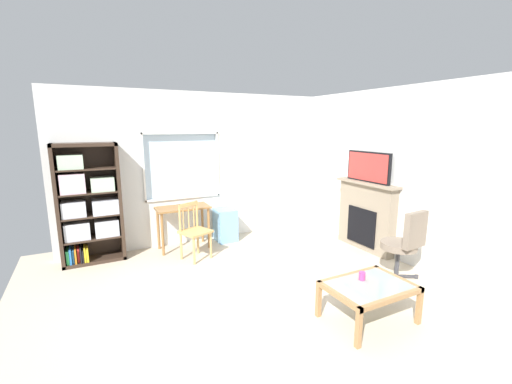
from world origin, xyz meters
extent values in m
cube|color=beige|center=(0.00, 0.00, -0.01)|extent=(5.85, 5.78, 0.02)
cube|color=silver|center=(0.00, 2.39, 0.41)|extent=(4.85, 0.12, 0.82)
cube|color=silver|center=(0.00, 2.39, 2.33)|extent=(4.85, 0.12, 0.70)
cube|color=silver|center=(-1.71, 2.39, 1.40)|extent=(1.43, 0.12, 1.16)
cube|color=silver|center=(1.37, 2.39, 1.40)|extent=(2.11, 0.12, 1.16)
cube|color=silver|center=(-0.34, 2.40, 1.40)|extent=(1.31, 0.02, 1.16)
cube|color=white|center=(-0.34, 2.33, 0.84)|extent=(1.37, 0.06, 0.03)
cube|color=white|center=(-0.34, 2.33, 1.97)|extent=(1.37, 0.06, 0.03)
cube|color=white|center=(-1.00, 2.33, 1.40)|extent=(0.03, 0.06, 1.16)
cube|color=white|center=(0.31, 2.33, 1.40)|extent=(0.03, 0.06, 1.16)
cube|color=silver|center=(2.49, 0.00, 1.34)|extent=(0.12, 4.98, 2.68)
cube|color=#38281E|center=(-2.27, 2.14, 0.92)|extent=(0.05, 0.38, 1.85)
cube|color=#38281E|center=(-1.42, 2.14, 0.92)|extent=(0.05, 0.38, 1.85)
cube|color=#38281E|center=(-1.85, 2.14, 1.82)|extent=(0.90, 0.38, 0.05)
cube|color=#38281E|center=(-1.85, 2.14, 0.03)|extent=(0.90, 0.38, 0.05)
cube|color=#38281E|center=(-1.85, 2.32, 0.92)|extent=(0.90, 0.02, 1.85)
cube|color=#38281E|center=(-1.85, 2.14, 0.38)|extent=(0.85, 0.36, 0.02)
cube|color=#38281E|center=(-1.85, 2.14, 0.74)|extent=(0.85, 0.36, 0.02)
cube|color=#38281E|center=(-1.85, 2.14, 1.10)|extent=(0.85, 0.36, 0.02)
cube|color=#38281E|center=(-1.85, 2.14, 1.46)|extent=(0.85, 0.36, 0.02)
cube|color=silver|center=(-2.05, 2.13, 0.53)|extent=(0.35, 0.27, 0.26)
cube|color=silver|center=(-1.64, 2.13, 0.52)|extent=(0.34, 0.29, 0.25)
cube|color=silver|center=(-2.07, 2.13, 0.87)|extent=(0.32, 0.29, 0.23)
cube|color=silver|center=(-1.63, 2.13, 0.87)|extent=(0.37, 0.33, 0.22)
cube|color=beige|center=(-2.05, 2.13, 1.26)|extent=(0.33, 0.31, 0.29)
cube|color=#B7D6B2|center=(-1.65, 2.13, 1.22)|extent=(0.32, 0.30, 0.21)
cube|color=#B7D6B2|center=(-2.05, 2.13, 1.58)|extent=(0.33, 0.29, 0.21)
cube|color=green|center=(-2.21, 2.12, 0.16)|extent=(0.04, 0.27, 0.21)
cube|color=#286BB2|center=(-2.18, 2.12, 0.17)|extent=(0.03, 0.30, 0.23)
cube|color=#286BB2|center=(-2.14, 2.12, 0.16)|extent=(0.03, 0.24, 0.21)
cube|color=orange|center=(-2.11, 2.12, 0.16)|extent=(0.02, 0.30, 0.22)
cube|color=red|center=(-2.07, 2.12, 0.16)|extent=(0.03, 0.21, 0.22)
cube|color=black|center=(-2.04, 2.12, 0.17)|extent=(0.02, 0.30, 0.23)
cube|color=black|center=(-2.01, 2.12, 0.15)|extent=(0.02, 0.28, 0.19)
cube|color=yellow|center=(-1.98, 2.12, 0.16)|extent=(0.02, 0.29, 0.22)
cube|color=yellow|center=(-1.95, 2.12, 0.15)|extent=(0.03, 0.30, 0.21)
cube|color=olive|center=(-0.44, 2.04, 0.73)|extent=(0.89, 0.44, 0.03)
cylinder|color=olive|center=(-0.84, 1.87, 0.36)|extent=(0.04, 0.04, 0.71)
cylinder|color=olive|center=(-0.05, 1.87, 0.36)|extent=(0.04, 0.04, 0.71)
cylinder|color=olive|center=(-0.84, 2.21, 0.36)|extent=(0.04, 0.04, 0.71)
cylinder|color=olive|center=(-0.05, 2.21, 0.36)|extent=(0.04, 0.04, 0.71)
cube|color=tan|center=(-0.40, 1.49, 0.45)|extent=(0.54, 0.53, 0.04)
cylinder|color=tan|center=(-0.50, 1.28, 0.22)|extent=(0.04, 0.04, 0.43)
cylinder|color=tan|center=(-0.18, 1.40, 0.22)|extent=(0.04, 0.04, 0.43)
cylinder|color=tan|center=(-0.62, 1.57, 0.22)|extent=(0.04, 0.04, 0.43)
cylinder|color=tan|center=(-0.30, 1.70, 0.22)|extent=(0.04, 0.04, 0.43)
cylinder|color=tan|center=(-0.62, 1.57, 0.68)|extent=(0.04, 0.04, 0.45)
cylinder|color=tan|center=(-0.30, 1.70, 0.68)|extent=(0.04, 0.04, 0.45)
cube|color=tan|center=(-0.46, 1.64, 0.87)|extent=(0.35, 0.17, 0.06)
cylinder|color=tan|center=(-0.56, 1.60, 0.65)|extent=(0.02, 0.02, 0.35)
cylinder|color=tan|center=(-0.46, 1.64, 0.65)|extent=(0.02, 0.02, 0.35)
cylinder|color=tan|center=(-0.36, 1.68, 0.65)|extent=(0.02, 0.02, 0.35)
cube|color=#72ADDB|center=(0.35, 2.09, 0.30)|extent=(0.35, 0.40, 0.60)
cube|color=gray|center=(2.34, 0.59, 0.57)|extent=(0.18, 1.13, 1.13)
cube|color=black|center=(2.24, 0.59, 0.41)|extent=(0.03, 0.62, 0.62)
cube|color=gray|center=(2.32, 0.59, 1.15)|extent=(0.26, 1.23, 0.04)
cube|color=black|center=(2.32, 0.59, 1.43)|extent=(0.05, 0.90, 0.51)
cube|color=#B2332D|center=(2.29, 0.59, 1.43)|extent=(0.01, 0.85, 0.46)
cylinder|color=#7A6B5B|center=(1.88, -0.47, 0.48)|extent=(0.48, 0.48, 0.09)
cube|color=#7A6B5B|center=(1.89, -0.69, 0.76)|extent=(0.41, 0.11, 0.48)
cylinder|color=#38383D|center=(1.88, -0.47, 0.24)|extent=(0.06, 0.06, 0.42)
cube|color=#38383D|center=(1.74, -0.49, 0.03)|extent=(0.28, 0.06, 0.03)
cylinder|color=#38383D|center=(1.60, -0.50, 0.03)|extent=(0.05, 0.05, 0.05)
cube|color=#38383D|center=(1.84, -0.61, 0.03)|extent=(0.10, 0.28, 0.03)
cylinder|color=#38383D|center=(1.81, -0.75, 0.03)|extent=(0.05, 0.05, 0.05)
cube|color=#38383D|center=(1.99, -0.55, 0.03)|extent=(0.26, 0.18, 0.03)
cylinder|color=#38383D|center=(2.11, -0.62, 0.03)|extent=(0.05, 0.05, 0.05)
cube|color=#38383D|center=(1.98, -0.38, 0.03)|extent=(0.24, 0.21, 0.03)
cylinder|color=#38383D|center=(2.09, -0.29, 0.03)|extent=(0.05, 0.05, 0.05)
cube|color=#38383D|center=(1.82, -0.35, 0.03)|extent=(0.14, 0.27, 0.03)
cylinder|color=#38383D|center=(1.77, -0.22, 0.03)|extent=(0.05, 0.05, 0.05)
cube|color=#8C9E99|center=(0.74, -1.05, 0.41)|extent=(0.81, 0.56, 0.02)
cube|color=#A37547|center=(0.74, -1.35, 0.39)|extent=(0.91, 0.05, 0.05)
cube|color=#A37547|center=(0.74, -0.74, 0.39)|extent=(0.91, 0.05, 0.05)
cube|color=#A37547|center=(0.31, -1.05, 0.39)|extent=(0.05, 0.66, 0.05)
cube|color=#A37547|center=(1.17, -1.05, 0.39)|extent=(0.05, 0.66, 0.05)
cube|color=#A37547|center=(0.31, -1.35, 0.18)|extent=(0.05, 0.05, 0.37)
cube|color=#A37547|center=(1.17, -1.35, 0.18)|extent=(0.05, 0.05, 0.37)
cube|color=#A37547|center=(0.31, -0.74, 0.18)|extent=(0.05, 0.05, 0.37)
cube|color=#A37547|center=(1.17, -0.74, 0.18)|extent=(0.05, 0.05, 0.37)
cylinder|color=#DB3D84|center=(0.75, -0.93, 0.46)|extent=(0.07, 0.07, 0.09)
camera|label=1|loc=(-1.87, -3.44, 2.09)|focal=23.41mm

